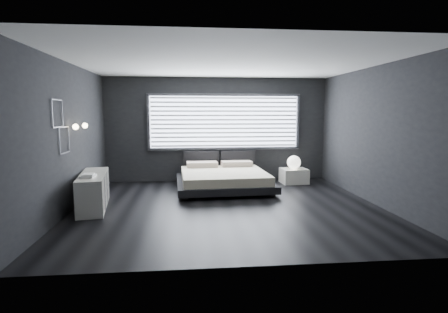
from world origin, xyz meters
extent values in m
plane|color=black|center=(0.00, 0.00, 0.00)|extent=(6.00, 6.00, 0.00)
plane|color=white|center=(0.00, 0.00, 2.80)|extent=(6.00, 6.00, 0.00)
cube|color=black|center=(0.00, 2.75, 1.40)|extent=(6.00, 0.04, 2.80)
cube|color=black|center=(0.00, -2.75, 1.40)|extent=(6.00, 0.04, 2.80)
cube|color=black|center=(-3.00, 0.00, 1.40)|extent=(0.04, 5.50, 2.80)
cube|color=black|center=(3.00, 0.00, 1.40)|extent=(0.04, 5.50, 2.80)
cube|color=white|center=(0.20, 2.73, 1.61)|extent=(4.00, 0.02, 1.38)
cube|color=#47474C|center=(-1.84, 2.70, 1.61)|extent=(0.06, 0.08, 1.48)
cube|color=#47474C|center=(2.24, 2.70, 1.61)|extent=(0.06, 0.08, 1.48)
cube|color=#47474C|center=(0.20, 2.70, 2.34)|extent=(4.14, 0.08, 0.06)
cube|color=#47474C|center=(0.20, 2.70, 0.88)|extent=(4.14, 0.08, 0.06)
cube|color=silver|center=(0.20, 2.67, 1.61)|extent=(3.94, 0.03, 1.32)
cube|color=black|center=(-0.44, 2.64, 0.57)|extent=(0.96, 0.16, 0.52)
cube|color=black|center=(0.56, 2.64, 0.57)|extent=(0.96, 0.16, 0.52)
cylinder|color=silver|center=(-2.95, 0.05, 1.60)|extent=(0.10, 0.02, 0.02)
sphere|color=#FFE5B7|center=(-2.88, 0.05, 1.60)|extent=(0.11, 0.11, 0.11)
cylinder|color=silver|center=(-2.95, 0.65, 1.60)|extent=(0.10, 0.02, 0.02)
sphere|color=#FFE5B7|center=(-2.88, 0.65, 1.60)|extent=(0.11, 0.11, 0.11)
cube|color=#47474C|center=(-2.98, -0.55, 2.08)|extent=(0.01, 0.46, 0.02)
cube|color=#47474C|center=(-2.98, -0.55, 1.62)|extent=(0.01, 0.46, 0.02)
cube|color=#47474C|center=(-2.98, -0.32, 1.85)|extent=(0.01, 0.02, 0.46)
cube|color=#47474C|center=(-2.98, -0.78, 1.85)|extent=(0.01, 0.02, 0.46)
cube|color=#47474C|center=(-2.98, -0.30, 1.61)|extent=(0.01, 0.46, 0.02)
cube|color=#47474C|center=(-2.98, -0.30, 1.15)|extent=(0.01, 0.46, 0.02)
cube|color=#47474C|center=(-2.98, -0.07, 1.38)|extent=(0.01, 0.02, 0.46)
cube|color=#47474C|center=(-2.98, -0.53, 1.38)|extent=(0.01, 0.02, 0.46)
cube|color=black|center=(-0.87, 0.64, 0.04)|extent=(0.13, 0.13, 0.08)
cube|color=black|center=(1.07, 0.73, 0.04)|extent=(0.13, 0.13, 0.08)
cube|color=black|center=(-0.95, 2.37, 0.04)|extent=(0.13, 0.13, 0.08)
cube|color=black|center=(0.99, 2.46, 0.04)|extent=(0.13, 0.13, 0.08)
cube|color=black|center=(0.06, 1.55, 0.16)|extent=(2.34, 2.24, 0.16)
cube|color=beige|center=(0.06, 1.55, 0.35)|extent=(2.08, 2.08, 0.20)
cube|color=beige|center=(-0.43, 2.32, 0.51)|extent=(0.81, 0.46, 0.13)
cube|color=beige|center=(0.48, 2.36, 0.51)|extent=(0.81, 0.46, 0.13)
cube|color=silver|center=(1.99, 2.14, 0.19)|extent=(0.70, 0.59, 0.39)
sphere|color=white|center=(1.98, 2.12, 0.56)|extent=(0.35, 0.35, 0.35)
cube|color=silver|center=(-2.65, 0.21, 0.34)|extent=(0.72, 1.73, 0.67)
cube|color=#47474C|center=(-2.41, 0.24, 0.34)|extent=(0.26, 1.64, 0.65)
cube|color=white|center=(-2.64, -0.14, 0.69)|extent=(0.25, 0.32, 0.04)
cube|color=white|center=(-2.63, -0.16, 0.72)|extent=(0.22, 0.29, 0.03)
camera|label=1|loc=(-0.75, -6.75, 1.87)|focal=28.00mm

